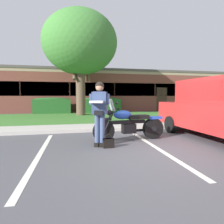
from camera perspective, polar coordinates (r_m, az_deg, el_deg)
name	(u,v)px	position (r m, az deg, el deg)	size (l,w,h in m)	color
ground_plane	(155,149)	(5.14, 12.24, -10.48)	(140.00, 140.00, 0.00)	#4C4C51
curb_strip	(124,129)	(7.66, 3.42, -4.92)	(60.00, 0.20, 0.12)	#B7B2A8
concrete_walk	(118,126)	(8.47, 1.81, -4.13)	(60.00, 1.50, 0.08)	#B7B2A8
grass_lawn	(103,117)	(12.21, -2.77, -1.49)	(60.00, 6.21, 0.06)	#3D752D
stall_stripe_0	(40,154)	(4.91, -20.18, -11.33)	(0.12, 4.40, 0.01)	silver
stall_stripe_1	(155,147)	(5.35, 12.38, -9.82)	(0.12, 4.40, 0.01)	silver
motorcycle	(132,124)	(5.96, 5.76, -3.50)	(2.24, 0.82, 1.26)	black
rider_person	(99,108)	(5.15, -3.65, 1.03)	(0.56, 0.66, 1.70)	black
handbag	(109,142)	(5.12, -1.02, -8.76)	(0.28, 0.13, 0.36)	black
shade_tree	(80,43)	(13.82, -9.27, 19.07)	(4.89, 4.89, 6.91)	brown
hedge_left	(52,105)	(15.34, -16.98, 1.89)	(2.70, 0.90, 1.24)	#235623
hedge_center_left	(100,105)	(15.51, -3.47, 2.11)	(3.18, 0.90, 1.24)	#235623
brick_building	(104,92)	(21.51, -2.45, 5.94)	(21.87, 10.24, 3.65)	brown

